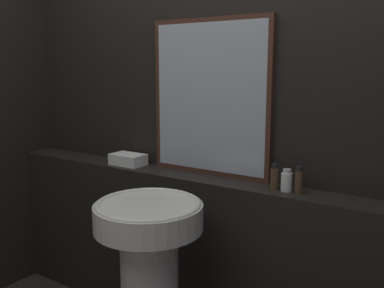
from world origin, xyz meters
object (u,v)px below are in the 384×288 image
(mirror, at_px, (210,98))
(towel_stack, at_px, (128,159))
(pedestal_sink, at_px, (150,271))
(shampoo_bottle, at_px, (275,177))
(conditioner_bottle, at_px, (287,181))
(lotion_bottle, at_px, (299,181))

(mirror, distance_m, towel_stack, 0.65)
(mirror, xyz_separation_m, towel_stack, (-0.52, -0.08, -0.38))
(mirror, height_order, towel_stack, mirror)
(pedestal_sink, xyz_separation_m, mirror, (-0.01, 0.53, 0.76))
(shampoo_bottle, relative_size, conditioner_bottle, 1.17)
(pedestal_sink, distance_m, conditioner_bottle, 0.76)
(mirror, xyz_separation_m, shampoo_bottle, (0.41, -0.08, -0.36))
(mirror, bearing_deg, towel_stack, -171.10)
(towel_stack, bearing_deg, shampoo_bottle, 0.00)
(pedestal_sink, distance_m, lotion_bottle, 0.80)
(mirror, relative_size, shampoo_bottle, 6.64)
(mirror, xyz_separation_m, conditioner_bottle, (0.47, -0.08, -0.36))
(pedestal_sink, bearing_deg, conditioner_bottle, 44.16)
(shampoo_bottle, height_order, lotion_bottle, lotion_bottle)
(pedestal_sink, distance_m, shampoo_bottle, 0.73)
(mirror, distance_m, conditioner_bottle, 0.60)
(conditioner_bottle, distance_m, lotion_bottle, 0.06)
(pedestal_sink, distance_m, mirror, 0.93)
(conditioner_bottle, bearing_deg, mirror, 170.27)
(pedestal_sink, relative_size, conditioner_bottle, 8.22)
(towel_stack, distance_m, shampoo_bottle, 0.93)
(shampoo_bottle, distance_m, conditioner_bottle, 0.06)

